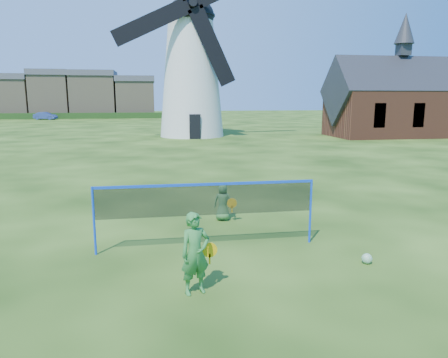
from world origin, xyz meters
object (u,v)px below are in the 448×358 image
play_ball (367,259)px  car_right (45,116)px  player_girl (195,253)px  windmill (191,68)px  badminton_net (207,201)px  player_boy (223,202)px  chapel (399,103)px

play_ball → car_right: size_ratio=0.06×
player_girl → play_ball: size_ratio=6.75×
play_ball → windmill: bearing=91.6°
windmill → player_girl: (-2.82, -31.68, -5.32)m
badminton_net → player_boy: (0.74, 2.21, -0.61)m
badminton_net → player_boy: badminton_net is taller
play_ball → car_right: (-21.75, 65.40, 0.50)m
badminton_net → car_right: bearing=106.2°
play_ball → car_right: 68.93m
chapel → player_boy: chapel is taller
badminton_net → play_ball: (3.21, -1.48, -1.03)m
badminton_net → car_right: badminton_net is taller
player_girl → badminton_net: bearing=59.9°
player_boy → car_right: bearing=-56.3°
player_girl → car_right: size_ratio=0.40×
windmill → chapel: 19.14m
play_ball → chapel: bearing=57.5°
windmill → car_right: bearing=121.2°
player_boy → windmill: bearing=-77.0°
player_boy → chapel: bearing=-113.5°
windmill → badminton_net: windmill is taller
windmill → car_right: windmill is taller
chapel → car_right: 54.54m
badminton_net → player_girl: bearing=-102.2°
badminton_net → play_ball: 3.68m
chapel → player_boy: size_ratio=12.04×
player_girl → play_ball: player_girl is taller
badminton_net → player_girl: badminton_net is taller
badminton_net → play_ball: bearing=-24.7°
chapel → badminton_net: chapel is taller
badminton_net → play_ball: size_ratio=22.95×
badminton_net → car_right: (-18.53, 63.92, -0.53)m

